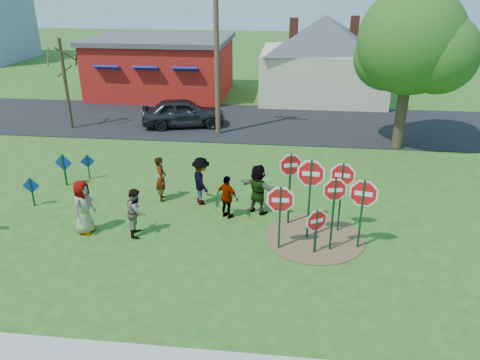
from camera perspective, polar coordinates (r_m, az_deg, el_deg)
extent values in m
plane|color=#265618|center=(16.53, -6.90, -4.34)|extent=(120.00, 120.00, 0.00)
cube|color=black|center=(27.04, -1.47, 7.13)|extent=(120.00, 7.50, 0.04)
cylinder|color=brown|center=(15.29, 9.02, -6.91)|extent=(3.20, 3.20, 0.03)
cube|color=#A41E10|center=(33.95, -9.45, 13.33)|extent=(9.00, 7.00, 3.60)
cube|color=#4C4C51|center=(33.67, -9.68, 16.59)|extent=(9.40, 7.40, 0.30)
cube|color=navy|center=(31.29, -15.82, 13.03)|extent=(1.60, 0.78, 0.45)
cube|color=navy|center=(30.45, -11.33, 13.17)|extent=(1.60, 0.78, 0.45)
cube|color=navy|center=(29.80, -6.62, 13.24)|extent=(1.60, 0.78, 0.45)
cube|color=beige|center=(32.80, 9.91, 12.58)|extent=(8.00, 7.00, 3.20)
pyramid|color=#4C4C51|center=(32.31, 10.40, 19.20)|extent=(9.40, 9.40, 2.20)
cube|color=brown|center=(31.33, 6.56, 17.82)|extent=(0.55, 0.55, 1.40)
cube|color=brown|center=(33.55, 13.77, 17.71)|extent=(0.55, 0.55, 1.40)
cube|color=#103C1E|center=(14.10, 4.86, -4.69)|extent=(0.06, 0.08, 2.07)
cylinder|color=white|center=(13.82, 4.95, -2.43)|extent=(1.15, 0.04, 1.15)
cylinder|color=red|center=(13.82, 4.95, -2.43)|extent=(0.99, 0.04, 0.99)
cube|color=white|center=(13.82, 4.95, -2.43)|extent=(0.51, 0.02, 0.14)
cube|color=#103C1E|center=(15.43, 6.05, -1.22)|extent=(0.07, 0.08, 2.51)
cylinder|color=white|center=(15.09, 6.19, 1.83)|extent=(0.98, 0.32, 1.02)
cylinder|color=red|center=(15.09, 6.19, 1.83)|extent=(0.85, 0.28, 0.88)
cube|color=white|center=(15.09, 6.19, 1.83)|extent=(0.43, 0.14, 0.13)
cylinder|color=gold|center=(15.09, 6.19, 1.83)|extent=(0.98, 0.31, 1.02)
cube|color=#103C1E|center=(14.17, 11.23, -4.25)|extent=(0.06, 0.07, 2.38)
cylinder|color=white|center=(13.80, 11.50, -1.18)|extent=(0.97, 0.19, 0.98)
cylinder|color=red|center=(13.80, 11.50, -1.18)|extent=(0.83, 0.16, 0.84)
cube|color=white|center=(13.80, 11.50, -1.18)|extent=(0.43, 0.08, 0.12)
cube|color=#103C1E|center=(15.28, 12.14, -2.18)|extent=(0.07, 0.08, 2.38)
cylinder|color=white|center=(14.96, 12.40, 0.59)|extent=(1.05, 0.20, 1.07)
cylinder|color=red|center=(14.96, 12.40, 0.59)|extent=(0.91, 0.18, 0.92)
cube|color=white|center=(14.96, 12.40, 0.59)|extent=(0.46, 0.09, 0.13)
cylinder|color=gold|center=(14.96, 12.40, 0.59)|extent=(1.05, 0.20, 1.07)
cube|color=#103C1E|center=(14.16, 9.22, -6.27)|extent=(0.07, 0.08, 1.45)
cylinder|color=white|center=(13.97, 9.32, -4.91)|extent=(0.84, 0.46, 0.94)
cylinder|color=red|center=(13.97, 9.32, -4.91)|extent=(0.73, 0.40, 0.81)
cube|color=white|center=(13.97, 9.32, -4.91)|extent=(0.37, 0.20, 0.12)
cube|color=#103C1E|center=(14.51, 14.55, -4.14)|extent=(0.08, 0.09, 2.27)
cylinder|color=white|center=(14.20, 14.84, -1.59)|extent=(1.14, 0.26, 1.17)
cylinder|color=red|center=(14.20, 14.84, -1.59)|extent=(0.99, 0.23, 1.01)
cube|color=white|center=(14.20, 14.84, -1.59)|extent=(0.50, 0.11, 0.14)
cylinder|color=gold|center=(14.20, 14.84, -1.59)|extent=(1.14, 0.26, 1.17)
cube|color=#103C1E|center=(14.64, 8.43, -2.47)|extent=(0.07, 0.08, 2.66)
cylinder|color=white|center=(14.27, 8.65, 0.79)|extent=(1.18, 0.13, 1.18)
cylinder|color=red|center=(14.27, 8.65, 0.79)|extent=(1.01, 0.12, 1.02)
cube|color=white|center=(14.27, 8.65, 0.79)|extent=(0.52, 0.06, 0.15)
cube|color=#103C1E|center=(18.45, -24.00, -1.37)|extent=(0.05, 0.06, 1.10)
cube|color=navy|center=(18.35, -24.14, -0.63)|extent=(0.61, 0.09, 0.61)
cube|color=#103C1E|center=(19.77, -20.60, 1.14)|extent=(0.06, 0.07, 1.30)
cube|color=navy|center=(19.66, -20.73, 1.98)|extent=(0.71, 0.04, 0.71)
cube|color=#103C1E|center=(20.07, -18.01, 1.48)|extent=(0.06, 0.06, 1.06)
cube|color=navy|center=(19.98, -18.10, 2.18)|extent=(0.54, 0.19, 0.56)
imported|color=#3F499A|center=(15.83, -18.55, -3.15)|extent=(0.71, 0.96, 1.81)
imported|color=#2A7465|center=(17.47, -9.59, 0.16)|extent=(0.56, 0.71, 1.69)
imported|color=#934D43|center=(15.31, -12.52, -3.82)|extent=(0.73, 0.87, 1.60)
imported|color=#2E2D32|center=(16.97, -4.75, -0.13)|extent=(1.13, 1.33, 1.79)
imported|color=#432C50|center=(15.98, -1.57, -2.10)|extent=(0.97, 0.78, 1.55)
imported|color=#1F4A32|center=(16.27, 2.23, -1.12)|extent=(1.71, 1.30, 1.80)
imported|color=#313136|center=(26.13, -6.93, 8.17)|extent=(4.81, 2.84, 1.54)
cylinder|color=#4C3823|center=(24.02, -2.85, 15.15)|extent=(0.26, 0.26, 8.34)
cylinder|color=#382819|center=(23.50, 19.14, 8.34)|extent=(0.51, 0.51, 4.04)
sphere|color=#295516|center=(22.96, 20.17, 15.62)|extent=(4.77, 4.77, 4.77)
sphere|color=#295516|center=(22.76, 23.07, 13.96)|extent=(3.49, 3.49, 3.49)
sphere|color=#295516|center=(23.61, 17.50, 14.11)|extent=(3.12, 3.12, 3.12)
cylinder|color=#382819|center=(26.90, -20.47, 10.82)|extent=(0.18, 0.18, 4.81)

